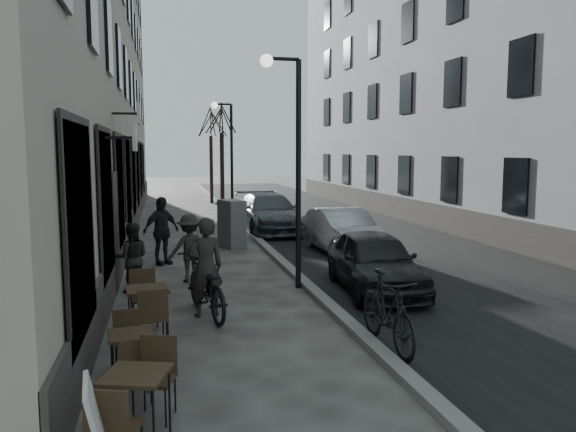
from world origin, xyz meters
name	(u,v)px	position (x,y,z in m)	size (l,w,h in m)	color
ground	(416,406)	(0.00, 0.00, 0.00)	(120.00, 120.00, 0.00)	#3B3936
road	(331,225)	(3.85, 16.00, 0.00)	(7.30, 60.00, 0.00)	black
kerb	(244,226)	(0.20, 16.00, 0.06)	(0.25, 60.00, 0.12)	slate
building_left	(72,15)	(-6.00, 16.50, 8.00)	(4.00, 35.00, 16.00)	#9E9584
building_right	(457,34)	(9.50, 16.50, 8.00)	(4.00, 35.00, 16.00)	slate
streetlamp_near	(291,146)	(-0.17, 6.00, 3.16)	(0.90, 0.28, 5.09)	black
streetlamp_far	(228,148)	(-0.17, 18.00, 3.16)	(0.90, 0.28, 5.09)	black
tree_near	(221,117)	(-0.10, 21.00, 4.66)	(2.40, 2.40, 5.70)	black
tree_far	(211,123)	(-0.10, 27.00, 4.66)	(2.40, 2.40, 5.70)	black
bistro_set_a	(137,401)	(-3.24, -0.19, 0.47)	(0.88, 1.61, 0.92)	black
bistro_set_b	(131,353)	(-3.37, 1.38, 0.43)	(0.64, 1.44, 0.83)	black
bistro_set_c	(148,307)	(-3.21, 3.32, 0.50)	(0.75, 1.69, 0.97)	black
utility_cabinet	(232,224)	(-0.80, 11.60, 0.75)	(0.55, 1.01, 1.51)	slate
bicycle	(206,286)	(-2.18, 4.30, 0.56)	(0.75, 2.15, 1.13)	black
cyclist_rider	(205,267)	(-2.18, 4.30, 0.92)	(0.67, 0.44, 1.85)	#262421
pedestrian_near	(132,258)	(-3.60, 6.40, 0.77)	(0.74, 0.58, 1.53)	#262421
pedestrian_mid	(190,248)	(-2.34, 7.14, 0.80)	(1.03, 0.59, 1.59)	#292624
pedestrian_far	(161,231)	(-2.98, 9.35, 0.92)	(1.08, 0.45, 1.84)	black
car_near	(375,261)	(1.56, 5.36, 0.66)	(1.56, 3.88, 1.32)	black
car_mid	(343,231)	(2.30, 9.82, 0.67)	(1.41, 4.05, 1.33)	#95999D
car_far	(269,213)	(1.00, 14.81, 0.72)	(2.00, 4.93, 1.43)	#3F434A
moped	(387,311)	(0.43, 1.93, 0.59)	(0.56, 1.98, 1.19)	black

